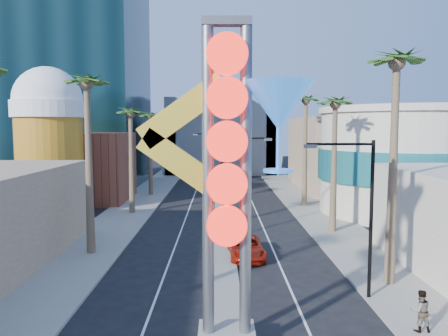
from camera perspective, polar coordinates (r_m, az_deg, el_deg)
sidewalk_west at (r=49.69m, az=-11.32°, el=-4.69°), size 5.00×100.00×0.15m
sidewalk_east at (r=49.79m, az=10.77°, el=-4.66°), size 5.00×100.00×0.15m
median at (r=51.78m, az=-0.28°, el=-4.19°), size 1.60×84.00×0.15m
hotel_tower at (r=70.55m, az=-19.55°, el=18.43°), size 20.00×20.00×50.00m
brick_filler_west at (r=53.64m, az=-17.64°, el=0.12°), size 10.00×10.00×8.00m
filler_east at (r=63.31m, az=14.31°, el=1.86°), size 10.00×20.00×10.00m
beer_mug at (r=46.22m, az=-21.87°, el=3.97°), size 7.00×7.00×14.50m
turquoise_building at (r=46.91m, az=22.33°, el=0.79°), size 16.60×16.60×10.60m
canopy at (r=85.19m, az=-0.41°, el=2.40°), size 22.00×16.00×22.00m
neon_sign at (r=16.13m, az=3.28°, el=0.71°), size 6.53×2.60×12.55m
streetlight_0 at (r=33.30m, az=0.82°, el=-1.12°), size 3.79×0.25×8.00m
streetlight_1 at (r=57.20m, az=-0.87°, el=1.55°), size 3.79×0.25×8.00m
streetlight_2 at (r=22.52m, az=17.57°, el=-4.57°), size 3.45×0.25×8.00m
palm_1 at (r=30.44m, az=-17.49°, el=9.24°), size 2.40×2.40×12.70m
palm_2 at (r=43.96m, az=-12.12°, el=6.32°), size 2.40×2.40×11.20m
palm_3 at (r=55.77m, az=-9.65°, el=6.12°), size 2.40×2.40×11.20m
palm_5 at (r=25.02m, az=21.59°, el=11.06°), size 2.40×2.40×13.20m
palm_6 at (r=36.31m, az=14.32°, el=7.23°), size 2.40×2.40×11.70m
palm_7 at (r=48.03m, az=10.64°, el=7.85°), size 2.40×2.40×12.70m
red_pickup at (r=29.44m, az=2.91°, el=-10.33°), size 2.47×4.95×1.35m
pedestrian_b at (r=20.70m, az=24.27°, el=-16.62°), size 0.87×0.69×1.76m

